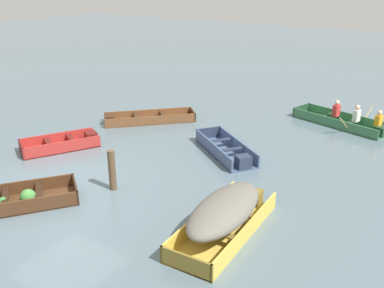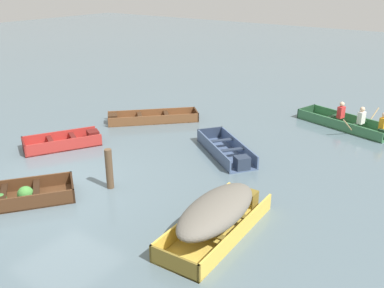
{
  "view_description": "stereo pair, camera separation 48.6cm",
  "coord_description": "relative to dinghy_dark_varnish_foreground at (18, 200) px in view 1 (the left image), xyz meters",
  "views": [
    {
      "loc": [
        8.58,
        -6.48,
        5.36
      ],
      "look_at": [
        1.58,
        3.95,
        0.35
      ],
      "focal_mm": 40.0,
      "sensor_mm": 36.0,
      "label": 1
    },
    {
      "loc": [
        8.97,
        -6.2,
        5.36
      ],
      "look_at": [
        1.58,
        3.95,
        0.35
      ],
      "focal_mm": 40.0,
      "sensor_mm": 36.0,
      "label": 2
    }
  ],
  "objects": [
    {
      "name": "mooring_post",
      "position": [
        1.35,
        1.95,
        0.4
      ],
      "size": [
        0.19,
        0.19,
        1.11
      ],
      "primitive_type": "cylinder",
      "color": "brown",
      "rests_on": "ground"
    },
    {
      "name": "dinghy_dark_varnish_foreground",
      "position": [
        0.0,
        0.0,
        0.0
      ],
      "size": [
        2.44,
        2.77,
        0.44
      ],
      "color": "#4C2D19",
      "rests_on": "ground"
    },
    {
      "name": "skiff_wooden_brown_outer_moored",
      "position": [
        -1.5,
        6.77,
        -0.03
      ],
      "size": [
        3.07,
        3.15,
        0.35
      ],
      "color": "brown",
      "rests_on": "ground"
    },
    {
      "name": "rowboat_green_with_crew",
      "position": [
        5.1,
        10.54,
        0.05
      ],
      "size": [
        3.74,
        2.29,
        0.93
      ],
      "color": "#387047",
      "rests_on": "ground"
    },
    {
      "name": "ground_plane",
      "position": [
        0.2,
        1.14,
        -0.15
      ],
      "size": [
        80.0,
        80.0,
        0.0
      ],
      "primitive_type": "plane",
      "color": "slate"
    },
    {
      "name": "skiff_red_near_moored",
      "position": [
        -2.02,
        3.18,
        -0.01
      ],
      "size": [
        1.98,
        2.6,
        0.4
      ],
      "color": "#AD2D28",
      "rests_on": "ground"
    },
    {
      "name": "skiff_slate_blue_mid_moored",
      "position": [
        2.75,
        5.64,
        -0.0
      ],
      "size": [
        2.84,
        2.39,
        0.42
      ],
      "color": "#475B7F",
      "rests_on": "ground"
    },
    {
      "name": "skiff_yellow_far_moored",
      "position": [
        4.84,
        1.83,
        0.35
      ],
      "size": [
        1.33,
        3.33,
        0.88
      ],
      "color": "#E5BC47",
      "rests_on": "ground"
    }
  ]
}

